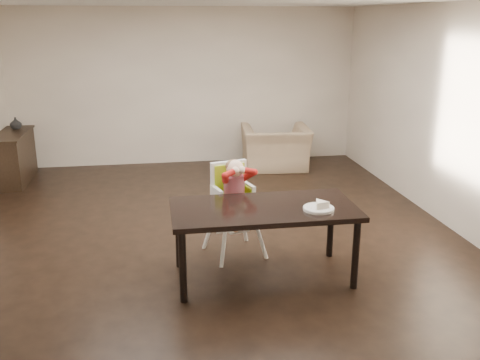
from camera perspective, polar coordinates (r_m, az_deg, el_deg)
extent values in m
plane|color=black|center=(6.47, -3.43, -5.93)|extent=(7.00, 7.00, 0.00)
cube|color=#C0B29F|center=(9.52, -5.79, 9.84)|extent=(6.00, 0.02, 2.70)
cube|color=#C0B29F|center=(2.76, 3.69, -7.94)|extent=(6.00, 0.02, 2.70)
cube|color=#C0B29F|center=(7.02, 21.65, 6.24)|extent=(0.02, 7.00, 2.70)
cube|color=black|center=(5.21, 2.56, -3.12)|extent=(1.80, 0.90, 0.05)
cylinder|color=black|center=(4.92, -6.12, -9.21)|extent=(0.07, 0.07, 0.70)
cylinder|color=black|center=(5.25, 12.23, -7.78)|extent=(0.07, 0.07, 0.70)
cylinder|color=black|center=(5.59, -6.57, -5.90)|extent=(0.07, 0.07, 0.70)
cylinder|color=black|center=(5.88, 9.65, -4.86)|extent=(0.07, 0.07, 0.70)
cylinder|color=white|center=(5.64, -1.69, -6.30)|extent=(0.05, 0.05, 0.57)
cylinder|color=white|center=(5.79, 2.07, -5.66)|extent=(0.05, 0.05, 0.57)
cylinder|color=white|center=(5.99, -3.18, -4.89)|extent=(0.05, 0.05, 0.57)
cylinder|color=white|center=(6.13, 0.39, -4.32)|extent=(0.05, 0.05, 0.57)
cube|color=white|center=(5.78, -0.61, -2.65)|extent=(0.49, 0.46, 0.05)
cube|color=#A0C819|center=(5.77, -0.61, -2.31)|extent=(0.39, 0.38, 0.03)
cube|color=white|center=(5.85, -1.23, 0.00)|extent=(0.41, 0.15, 0.43)
cube|color=#A0C819|center=(5.82, -1.12, -0.18)|extent=(0.34, 0.11, 0.39)
cube|color=black|center=(5.73, -1.43, -0.46)|extent=(0.08, 0.19, 0.02)
cube|color=black|center=(5.78, -0.22, -0.31)|extent=(0.08, 0.19, 0.02)
cylinder|color=red|center=(5.72, -0.62, -0.87)|extent=(0.29, 0.29, 0.28)
sphere|color=beige|center=(5.64, -0.54, 1.25)|extent=(0.22, 0.22, 0.18)
ellipsoid|color=brown|center=(5.66, -0.65, 1.51)|extent=(0.23, 0.22, 0.14)
sphere|color=beige|center=(5.54, -0.48, 1.01)|extent=(0.10, 0.10, 0.08)
sphere|color=beige|center=(5.57, 0.19, 1.10)|extent=(0.10, 0.10, 0.08)
cylinder|color=white|center=(5.16, 8.37, -3.06)|extent=(0.36, 0.36, 0.02)
torus|color=white|center=(5.16, 8.38, -2.93)|extent=(0.36, 0.36, 0.01)
imported|color=tan|center=(9.19, 3.81, 4.19)|extent=(1.17, 0.82, 0.98)
cube|color=black|center=(9.16, -22.89, 2.13)|extent=(0.40, 1.20, 0.76)
cube|color=black|center=(9.08, -23.17, 4.54)|extent=(0.44, 1.26, 0.03)
imported|color=#99999E|center=(9.36, -22.81, 5.59)|extent=(0.24, 0.24, 0.18)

